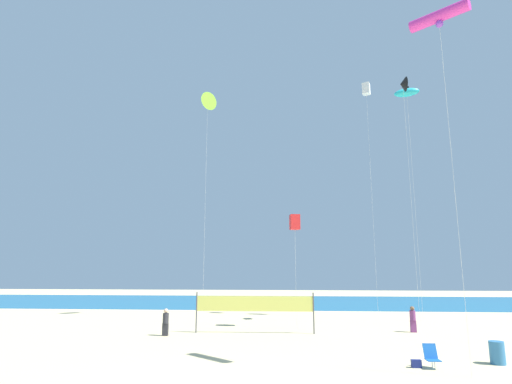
# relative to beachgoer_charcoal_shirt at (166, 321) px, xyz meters

# --- Properties ---
(ocean_band) EXTENTS (120.00, 20.00, 0.01)m
(ocean_band) POSITION_rel_beachgoer_charcoal_shirt_xyz_m (4.69, 24.54, -0.81)
(ocean_band) COLOR #1E6B99
(ocean_band) RESTS_ON ground
(beachgoer_charcoal_shirt) EXTENTS (0.35, 0.35, 1.53)m
(beachgoer_charcoal_shirt) POSITION_rel_beachgoer_charcoal_shirt_xyz_m (0.00, 0.00, 0.00)
(beachgoer_charcoal_shirt) COLOR #2D2D33
(beachgoer_charcoal_shirt) RESTS_ON ground
(beachgoer_plum_shirt) EXTENTS (0.35, 0.35, 1.55)m
(beachgoer_plum_shirt) POSITION_rel_beachgoer_charcoal_shirt_xyz_m (14.79, 2.38, 0.01)
(beachgoer_plum_shirt) COLOR #7A3872
(beachgoer_plum_shirt) RESTS_ON ground
(folding_beach_chair) EXTENTS (0.52, 0.65, 0.89)m
(folding_beach_chair) POSITION_rel_beachgoer_charcoal_shirt_xyz_m (12.76, -6.77, -0.35)
(folding_beach_chair) COLOR #1959B2
(folding_beach_chair) RESTS_ON ground
(trash_barrel) EXTENTS (0.59, 0.59, 0.90)m
(trash_barrel) POSITION_rel_beachgoer_charcoal_shirt_xyz_m (15.66, -5.94, -0.37)
(trash_barrel) COLOR teal
(trash_barrel) RESTS_ON ground
(volleyball_net) EXTENTS (7.23, 0.14, 2.40)m
(volleyball_net) POSITION_rel_beachgoer_charcoal_shirt_xyz_m (5.10, 1.33, 0.81)
(volleyball_net) COLOR #4C4C51
(volleyball_net) RESTS_ON ground
(beach_handbag) EXTENTS (0.38, 0.19, 0.30)m
(beach_handbag) POSITION_rel_beachgoer_charcoal_shirt_xyz_m (12.14, -6.78, -0.66)
(beach_handbag) COLOR navy
(beach_handbag) RESTS_ON ground
(kite_red_box) EXTENTS (0.74, 0.74, 7.45)m
(kite_red_box) POSITION_rel_beachgoer_charcoal_shirt_xyz_m (7.69, 3.41, 6.11)
(kite_red_box) COLOR silver
(kite_red_box) RESTS_ON ground
(kite_lime_delta) EXTENTS (1.40, 1.42, 18.73)m
(kite_lime_delta) POSITION_rel_beachgoer_charcoal_shirt_xyz_m (0.51, 8.27, 17.10)
(kite_lime_delta) COLOR silver
(kite_lime_delta) RESTS_ON ground
(kite_cyan_inflatable) EXTENTS (2.14, 1.01, 18.84)m
(kite_cyan_inflatable) POSITION_rel_beachgoer_charcoal_shirt_xyz_m (17.31, 8.42, 17.45)
(kite_cyan_inflatable) COLOR silver
(kite_cyan_inflatable) RESTS_ON ground
(kite_magenta_tube) EXTENTS (2.19, 1.92, 14.63)m
(kite_magenta_tube) POSITION_rel_beachgoer_charcoal_shirt_xyz_m (13.67, -8.13, 13.52)
(kite_magenta_tube) COLOR silver
(kite_magenta_tube) RESTS_ON ground
(kite_white_box) EXTENTS (0.79, 0.79, 19.52)m
(kite_white_box) POSITION_rel_beachgoer_charcoal_shirt_xyz_m (14.14, 9.10, 18.14)
(kite_white_box) COLOR silver
(kite_white_box) RESTS_ON ground
(kite_black_delta) EXTENTS (0.41, 1.13, 18.15)m
(kite_black_delta) POSITION_rel_beachgoer_charcoal_shirt_xyz_m (16.09, 5.28, 16.73)
(kite_black_delta) COLOR silver
(kite_black_delta) RESTS_ON ground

